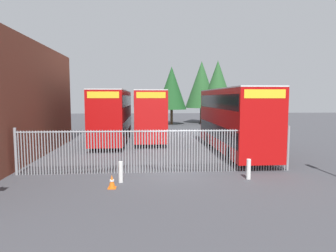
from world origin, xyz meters
The scene contains 11 objects.
ground_plane centered at (0.00, 8.00, 0.00)m, with size 100.00×100.00×0.00m, color #3D3D42.
palisade_fence centered at (-0.88, 0.00, 1.18)m, with size 13.93×0.14×2.35m.
double_decker_bus_near_gate centered at (4.57, 5.09, 2.42)m, with size 2.54×10.81×4.42m.
double_decker_bus_behind_fence_left centered at (-4.27, 10.79, 2.42)m, with size 2.54×10.81×4.42m.
double_decker_bus_behind_fence_right centered at (-1.04, 12.27, 2.42)m, with size 2.54×10.81×4.42m.
bollard_near_left centered at (-2.53, -1.64, 0.47)m, with size 0.20×0.20×0.95m, color silver.
bollard_center_front centered at (3.40, -1.52, 0.47)m, with size 0.20×0.20×0.95m, color silver.
traffic_cone_by_gate centered at (-2.82, -2.51, 0.29)m, with size 0.34×0.34×0.59m.
tree_tall_back centered at (2.14, 27.16, 5.18)m, with size 4.22×4.22×8.20m.
tree_short_side centered at (8.40, 25.71, 5.73)m, with size 4.45×4.45×8.92m.
tree_mid_row centered at (6.89, 29.73, 5.79)m, with size 4.90×4.90×9.30m.
Camera 1 is at (-1.31, -14.74, 3.80)m, focal length 31.51 mm.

